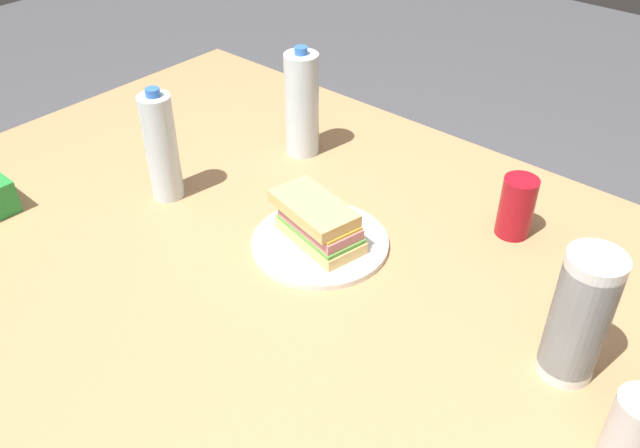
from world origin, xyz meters
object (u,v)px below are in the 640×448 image
(dining_table, at_px, (305,291))
(paper_plate, at_px, (320,243))
(soda_can_red, at_px, (517,207))
(water_bottle_tall, at_px, (302,104))
(soda_can_silver, at_px, (632,432))
(sandwich, at_px, (318,222))
(water_bottle_spare, at_px, (161,147))
(plastic_cup_stack, at_px, (580,317))

(dining_table, height_order, paper_plate, paper_plate)
(soda_can_red, distance_m, water_bottle_tall, 0.52)
(paper_plate, bearing_deg, soda_can_silver, 171.54)
(sandwich, height_order, soda_can_silver, soda_can_silver)
(sandwich, distance_m, soda_can_silver, 0.62)
(water_bottle_spare, height_order, soda_can_silver, water_bottle_spare)
(dining_table, bearing_deg, water_bottle_tall, -47.43)
(dining_table, bearing_deg, plastic_cup_stack, -171.60)
(water_bottle_tall, relative_size, water_bottle_spare, 1.04)
(soda_can_silver, bearing_deg, water_bottle_spare, -0.75)
(soda_can_red, bearing_deg, water_bottle_tall, 3.50)
(dining_table, bearing_deg, soda_can_red, -126.29)
(sandwich, relative_size, soda_can_red, 1.63)
(sandwich, bearing_deg, paper_plate, -165.72)
(sandwich, bearing_deg, soda_can_red, -133.42)
(paper_plate, height_order, soda_can_red, soda_can_red)
(dining_table, xyz_separation_m, water_bottle_spare, (0.37, 0.02, 0.18))
(paper_plate, height_order, sandwich, sandwich)
(dining_table, height_order, soda_can_red, soda_can_red)
(water_bottle_tall, xyz_separation_m, soda_can_silver, (-0.87, 0.33, -0.06))
(sandwich, distance_m, water_bottle_tall, 0.36)
(soda_can_red, bearing_deg, sandwich, 46.58)
(plastic_cup_stack, relative_size, soda_can_silver, 1.81)
(dining_table, relative_size, soda_can_red, 14.55)
(plastic_cup_stack, height_order, water_bottle_spare, water_bottle_spare)
(dining_table, distance_m, water_bottle_tall, 0.45)
(soda_can_red, bearing_deg, water_bottle_spare, 29.98)
(dining_table, relative_size, water_bottle_tall, 7.07)
(paper_plate, bearing_deg, plastic_cup_stack, -178.59)
(plastic_cup_stack, xyz_separation_m, water_bottle_spare, (0.83, 0.09, 0.00))
(soda_can_red, distance_m, soda_can_silver, 0.50)
(sandwich, distance_m, soda_can_red, 0.38)
(sandwich, bearing_deg, dining_table, 106.73)
(sandwich, distance_m, plastic_cup_stack, 0.49)
(dining_table, distance_m, sandwich, 0.14)
(dining_table, relative_size, paper_plate, 6.85)
(dining_table, xyz_separation_m, soda_can_red, (-0.24, -0.33, 0.13))
(sandwich, height_order, water_bottle_tall, water_bottle_tall)
(dining_table, height_order, water_bottle_spare, water_bottle_spare)
(water_bottle_spare, bearing_deg, sandwich, -167.62)
(paper_plate, xyz_separation_m, soda_can_red, (-0.26, -0.27, 0.06))
(dining_table, height_order, plastic_cup_stack, plastic_cup_stack)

